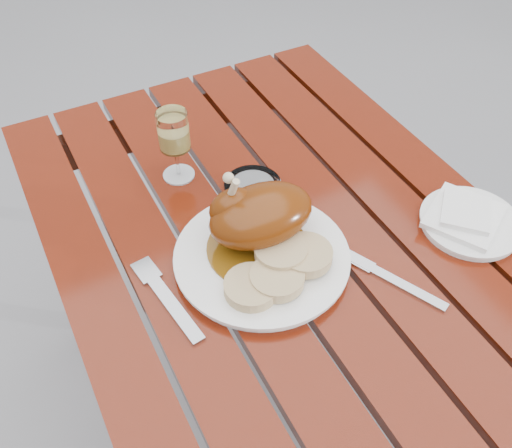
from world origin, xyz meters
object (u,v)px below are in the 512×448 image
at_px(side_plate, 470,223).
at_px(ashtray, 253,189).
at_px(table, 284,353).
at_px(wine_glass, 175,146).
at_px(dinner_plate, 262,258).

relative_size(side_plate, ashtray, 1.67).
height_order(side_plate, ashtray, ashtray).
xyz_separation_m(table, ashtray, (-0.00, 0.15, 0.39)).
xyz_separation_m(table, side_plate, (0.32, -0.12, 0.38)).
relative_size(table, wine_glass, 7.95).
xyz_separation_m(dinner_plate, side_plate, (0.38, -0.10, -0.00)).
distance_m(dinner_plate, wine_glass, 0.29).
bearing_deg(table, dinner_plate, -168.10).
xyz_separation_m(dinner_plate, wine_glass, (-0.04, 0.28, 0.07)).
relative_size(table, ashtray, 10.78).
bearing_deg(ashtray, side_plate, -39.61).
distance_m(table, side_plate, 0.51).
height_order(dinner_plate, wine_glass, wine_glass).
relative_size(wine_glass, side_plate, 0.81).
distance_m(wine_glass, ashtray, 0.17).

